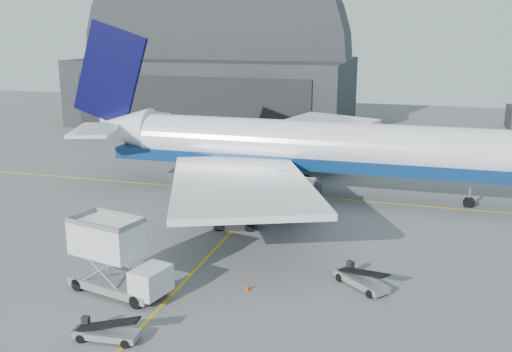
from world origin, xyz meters
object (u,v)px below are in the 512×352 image
(belt_loader_a, at_px, (106,332))
(catering_truck, at_px, (116,258))
(belt_loader_b, at_px, (361,280))
(pushback_tug, at_px, (237,220))
(airliner, at_px, (294,147))

(belt_loader_a, bearing_deg, catering_truck, 108.93)
(belt_loader_a, height_order, belt_loader_b, belt_loader_b)
(belt_loader_b, bearing_deg, pushback_tug, -176.31)
(airliner, bearing_deg, pushback_tug, -102.12)
(belt_loader_a, bearing_deg, belt_loader_b, 35.00)
(airliner, xyz_separation_m, catering_truck, (-6.58, -27.13, -2.72))
(catering_truck, xyz_separation_m, belt_loader_a, (2.50, -5.77, -2.07))
(airliner, height_order, catering_truck, airliner)
(airliner, distance_m, pushback_tug, 13.37)
(belt_loader_a, bearing_deg, airliner, 78.43)
(catering_truck, bearing_deg, belt_loader_b, 32.14)
(belt_loader_a, xyz_separation_m, belt_loader_b, (13.72, 11.31, 0.05))
(catering_truck, xyz_separation_m, belt_loader_b, (16.22, 5.54, -2.02))
(pushback_tug, distance_m, belt_loader_b, 15.41)
(airliner, height_order, belt_loader_b, airliner)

